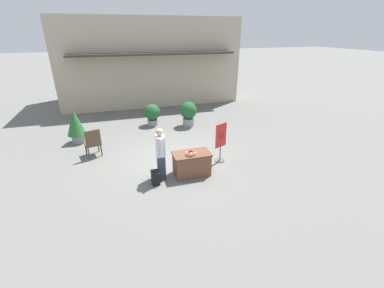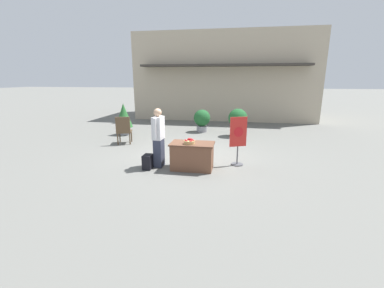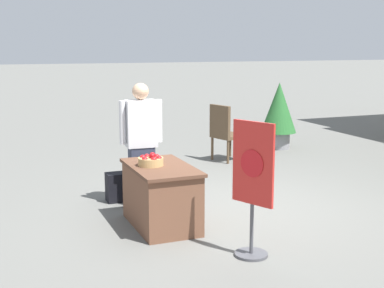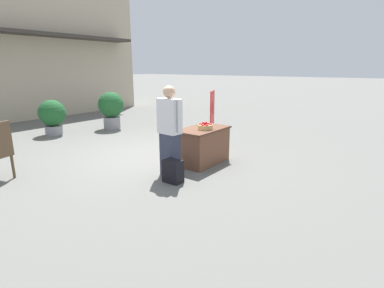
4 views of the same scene
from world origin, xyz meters
name	(u,v)px [view 2 (image 2 of 4)]	position (x,y,z in m)	size (l,w,h in m)	color
ground_plane	(189,156)	(0.00, 0.00, 0.00)	(120.00, 120.00, 0.00)	slate
storefront_building	(225,77)	(0.60, 9.62, 2.62)	(11.07, 5.43, 5.24)	#B7A88E
display_table	(192,156)	(0.31, -1.16, 0.39)	(1.24, 0.72, 0.77)	brown
apple_basket	(189,142)	(0.25, -1.27, 0.84)	(0.31, 0.31, 0.16)	tan
person_visitor	(158,137)	(-0.70, -1.11, 0.88)	(0.28, 0.61, 1.72)	#33384C
backpack	(148,162)	(-0.95, -1.39, 0.21)	(0.24, 0.34, 0.42)	black
poster_board	(238,140)	(1.59, -0.57, 0.78)	(0.49, 0.36, 1.46)	#4C4C51
patio_chair	(124,129)	(-2.87, 1.22, 0.61)	(0.68, 0.68, 1.10)	brown
potted_plant_near_right	(238,120)	(1.56, 3.47, 0.72)	(0.85, 0.85, 1.24)	gray
potted_plant_far_left	(124,117)	(-3.60, 2.86, 0.81)	(0.77, 0.77, 1.45)	gray
potted_plant_near_left	(202,119)	(-0.16, 4.14, 0.61)	(0.80, 0.80, 1.08)	gray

